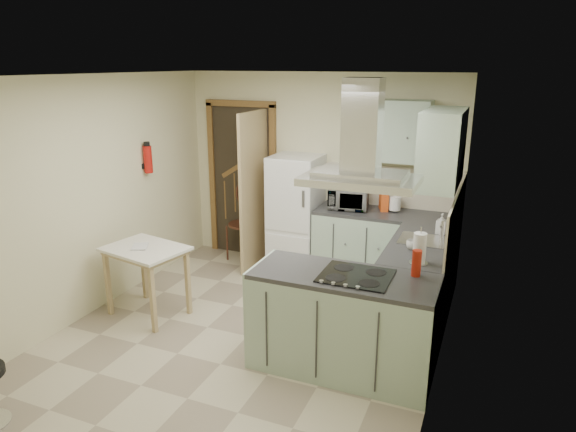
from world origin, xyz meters
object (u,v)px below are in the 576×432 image
at_px(peninsula, 343,323).
at_px(extractor_hood, 360,180).
at_px(drop_leaf_table, 148,281).
at_px(bentwood_chair, 244,224).
at_px(microwave, 348,199).
at_px(fridge, 296,214).

height_order(peninsula, extractor_hood, extractor_hood).
relative_size(extractor_hood, drop_leaf_table, 1.11).
distance_m(bentwood_chair, microwave, 1.59).
bearing_deg(bentwood_chair, fridge, -2.03).
bearing_deg(extractor_hood, microwave, 107.90).
relative_size(peninsula, microwave, 3.33).
distance_m(drop_leaf_table, microwave, 2.51).
bearing_deg(fridge, microwave, -1.30).
bearing_deg(fridge, bentwood_chair, 173.07).
height_order(peninsula, microwave, microwave).
bearing_deg(extractor_hood, bentwood_chair, 135.60).
xyz_separation_m(peninsula, microwave, (-0.53, 1.96, 0.58)).
xyz_separation_m(drop_leaf_table, microwave, (1.68, 1.76, 0.65)).
height_order(extractor_hood, drop_leaf_table, extractor_hood).
bearing_deg(peninsula, drop_leaf_table, 174.64).
bearing_deg(drop_leaf_table, extractor_hood, 6.31).
bearing_deg(peninsula, bentwood_chair, 134.21).
bearing_deg(fridge, extractor_hood, -56.21).
relative_size(extractor_hood, bentwood_chair, 0.92).
relative_size(bentwood_chair, microwave, 2.10).
bearing_deg(bentwood_chair, peninsula, -40.88).
bearing_deg(drop_leaf_table, fridge, 72.34).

